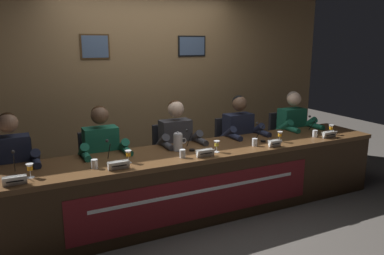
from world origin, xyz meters
The scene contains 33 objects.
ground_plane centered at (0.00, 0.00, 0.00)m, with size 12.00×12.00×0.00m, color #4C4742.
wall_back_panelled centered at (0.00, 1.45, 1.30)m, with size 5.89×0.14×2.60m.
conference_table centered at (0.00, -0.12, 0.52)m, with size 4.69×0.76×0.74m.
chair_far_left centered at (-1.76, 0.56, 0.43)m, with size 0.44×0.45×0.90m.
panelist_far_left centered at (-1.76, 0.36, 0.71)m, with size 0.51×0.48×1.22m.
nameplate_far_left centered at (-1.75, -0.28, 0.78)m, with size 0.19×0.06×0.08m.
juice_glass_far_left centered at (-1.62, -0.14, 0.82)m, with size 0.06×0.06×0.12m.
microphone_far_left centered at (-1.74, -0.05, 0.81)m, with size 0.06×0.17×0.22m.
chair_left centered at (-0.88, 0.56, 0.43)m, with size 0.44×0.45×0.90m.
panelist_left centered at (-0.88, 0.36, 0.71)m, with size 0.51×0.48×1.22m.
nameplate_left centered at (-0.88, -0.27, 0.78)m, with size 0.20×0.06×0.08m.
juice_glass_left centered at (-0.74, -0.12, 0.82)m, with size 0.06×0.06×0.12m.
water_cup_left centered at (-1.07, -0.14, 0.78)m, with size 0.06×0.06×0.08m.
microphone_left centered at (-0.90, -0.04, 0.81)m, with size 0.06×0.17×0.22m.
chair_center centered at (0.00, 0.56, 0.43)m, with size 0.44×0.45×0.90m.
panelist_center centered at (0.00, 0.36, 0.71)m, with size 0.51×0.48×1.22m.
nameplate_center centered at (0.01, -0.28, 0.78)m, with size 0.19×0.06×0.08m.
juice_glass_center centered at (0.20, -0.19, 0.82)m, with size 0.06×0.06×0.12m.
water_cup_center centered at (-0.21, -0.20, 0.78)m, with size 0.06×0.06×0.08m.
microphone_center centered at (-0.02, 0.01, 0.81)m, with size 0.06×0.17×0.22m.
chair_right centered at (0.88, 0.56, 0.43)m, with size 0.44×0.45×0.90m.
panelist_right centered at (0.88, 0.36, 0.71)m, with size 0.51×0.48×1.22m.
nameplate_right centered at (0.88, -0.29, 0.78)m, with size 0.15×0.06×0.08m.
juice_glass_right centered at (1.07, -0.15, 0.82)m, with size 0.06×0.06×0.12m.
water_cup_right centered at (0.71, -0.16, 0.78)m, with size 0.06×0.06×0.08m.
microphone_right centered at (0.89, -0.03, 0.81)m, with size 0.06×0.17×0.22m.
chair_far_right centered at (1.76, 0.56, 0.43)m, with size 0.44×0.45×0.90m.
panelist_far_right centered at (1.76, 0.36, 0.71)m, with size 0.51×0.48×1.22m.
nameplate_far_right centered at (1.74, -0.26, 0.78)m, with size 0.20×0.06×0.08m.
juice_glass_far_right centered at (1.88, -0.15, 0.82)m, with size 0.06×0.06×0.12m.
water_cup_far_right centered at (1.61, -0.16, 0.78)m, with size 0.06×0.06×0.08m.
microphone_far_right centered at (1.75, 0.02, 0.81)m, with size 0.06×0.17×0.22m.
water_pitcher_central centered at (-0.14, 0.05, 0.83)m, with size 0.15×0.10×0.21m.
Camera 1 is at (-1.72, -3.50, 1.88)m, focal length 35.13 mm.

